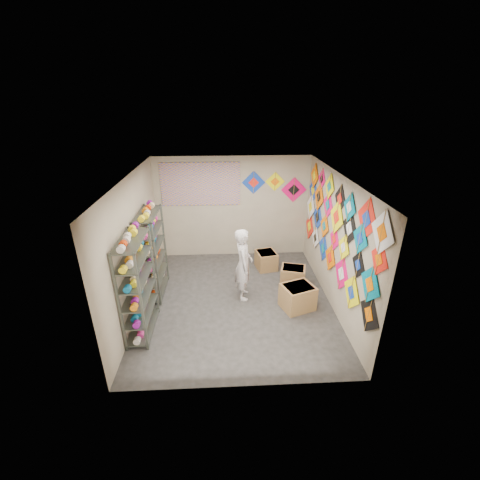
{
  "coord_description": "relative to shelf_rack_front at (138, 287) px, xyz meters",
  "views": [
    {
      "loc": [
        -0.22,
        -5.78,
        4.05
      ],
      "look_at": [
        0.1,
        0.3,
        1.3
      ],
      "focal_mm": 24.0,
      "sensor_mm": 36.0,
      "label": 1
    }
  ],
  "objects": [
    {
      "name": "string_spools",
      "position": [
        -0.0,
        0.65,
        0.1
      ],
      "size": [
        0.12,
        2.36,
        0.12
      ],
      "color": "#EF3190",
      "rests_on": "ground"
    },
    {
      "name": "shelf_rack_front",
      "position": [
        0.0,
        0.0,
        0.0
      ],
      "size": [
        0.4,
        1.1,
        1.9
      ],
      "primitive_type": "cube",
      "color": "#4C5147",
      "rests_on": "ground"
    },
    {
      "name": "ground",
      "position": [
        1.78,
        0.85,
        -0.95
      ],
      "size": [
        4.5,
        4.5,
        0.0
      ],
      "primitive_type": "plane",
      "color": "#2E2B28"
    },
    {
      "name": "shopkeeper",
      "position": [
        1.94,
        1.01,
        -0.15
      ],
      "size": [
        0.59,
        0.39,
        1.6
      ],
      "primitive_type": "imported",
      "rotation": [
        0.0,
        0.0,
        1.56
      ],
      "color": "silver",
      "rests_on": "ground"
    },
    {
      "name": "poster",
      "position": [
        0.98,
        3.08,
        1.05
      ],
      "size": [
        2.0,
        0.01,
        1.1
      ],
      "primitive_type": "cube",
      "color": "#5C50AE",
      "rests_on": "room_walls"
    },
    {
      "name": "carton_c",
      "position": [
        2.6,
        2.24,
        -0.72
      ],
      "size": [
        0.57,
        0.6,
        0.45
      ],
      "primitive_type": "cube",
      "rotation": [
        0.0,
        0.0,
        0.2
      ],
      "color": "#956841",
      "rests_on": "ground"
    },
    {
      "name": "carton_a",
      "position": [
        3.04,
        0.53,
        -0.69
      ],
      "size": [
        0.76,
        0.7,
        0.52
      ],
      "primitive_type": "cube",
      "rotation": [
        0.0,
        0.0,
        0.35
      ],
      "color": "#956841",
      "rests_on": "ground"
    },
    {
      "name": "shelf_rack_back",
      "position": [
        0.0,
        1.3,
        0.0
      ],
      "size": [
        0.4,
        1.1,
        1.9
      ],
      "primitive_type": "cube",
      "color": "#4C5147",
      "rests_on": "ground"
    },
    {
      "name": "room_walls",
      "position": [
        1.78,
        0.85,
        0.69
      ],
      "size": [
        4.5,
        4.5,
        4.5
      ],
      "color": "tan",
      "rests_on": "ground"
    },
    {
      "name": "carton_b",
      "position": [
        3.12,
        1.43,
        -0.73
      ],
      "size": [
        0.64,
        0.57,
        0.45
      ],
      "primitive_type": "cube",
      "rotation": [
        0.0,
        0.0,
        -0.26
      ],
      "color": "#956841",
      "rests_on": "ground"
    },
    {
      "name": "back_wall_kites",
      "position": [
        2.9,
        3.09,
        0.99
      ],
      "size": [
        1.69,
        0.02,
        0.84
      ],
      "color": "#133CAD",
      "rests_on": "room_walls"
    },
    {
      "name": "kite_wall_display",
      "position": [
        3.76,
        0.88,
        0.68
      ],
      "size": [
        0.06,
        4.37,
        2.09
      ],
      "color": "black",
      "rests_on": "room_walls"
    }
  ]
}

